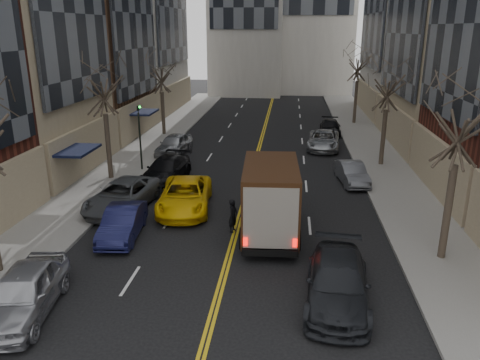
# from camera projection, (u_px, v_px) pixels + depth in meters

# --- Properties ---
(sidewalk_left) EXTENTS (4.00, 66.00, 0.15)m
(sidewalk_left) POSITION_uv_depth(u_px,v_px,m) (142.00, 151.00, 36.34)
(sidewalk_left) COLOR slate
(sidewalk_left) RESTS_ON ground
(sidewalk_right) EXTENTS (4.00, 66.00, 0.15)m
(sidewalk_right) POSITION_uv_depth(u_px,v_px,m) (378.00, 157.00, 34.53)
(sidewalk_right) COLOR slate
(sidewalk_right) RESTS_ON ground
(tree_lf_mid) EXTENTS (3.20, 3.20, 8.91)m
(tree_lf_mid) POSITION_uv_depth(u_px,v_px,m) (102.00, 74.00, 27.68)
(tree_lf_mid) COLOR #382D23
(tree_lf_mid) RESTS_ON sidewalk_left
(tree_lf_far) EXTENTS (3.20, 3.20, 8.12)m
(tree_lf_far) POSITION_uv_depth(u_px,v_px,m) (161.00, 66.00, 40.15)
(tree_lf_far) COLOR #382D23
(tree_lf_far) RESTS_ON sidewalk_left
(tree_rt_near) EXTENTS (3.20, 3.20, 8.71)m
(tree_rt_near) POSITION_uv_depth(u_px,v_px,m) (463.00, 105.00, 17.45)
(tree_rt_near) COLOR #382D23
(tree_rt_near) RESTS_ON sidewalk_right
(tree_rt_mid) EXTENTS (3.20, 3.20, 8.32)m
(tree_rt_mid) POSITION_uv_depth(u_px,v_px,m) (389.00, 76.00, 30.77)
(tree_rt_mid) COLOR #382D23
(tree_rt_mid) RESTS_ON sidewalk_right
(tree_rt_far) EXTENTS (3.20, 3.20, 9.11)m
(tree_rt_far) POSITION_uv_depth(u_px,v_px,m) (359.00, 55.00, 44.77)
(tree_rt_far) COLOR #382D23
(tree_rt_far) RESTS_ON sidewalk_right
(traffic_signal) EXTENTS (0.29, 0.26, 4.70)m
(traffic_signal) POSITION_uv_depth(u_px,v_px,m) (140.00, 130.00, 30.60)
(traffic_signal) COLOR black
(traffic_signal) RESTS_ON sidewalk_left
(ups_truck) EXTENTS (2.85, 6.47, 3.48)m
(ups_truck) POSITION_uv_depth(u_px,v_px,m) (270.00, 198.00, 21.44)
(ups_truck) COLOR black
(ups_truck) RESTS_ON ground
(observer_sedan) EXTENTS (2.58, 5.44, 1.53)m
(observer_sedan) POSITION_uv_depth(u_px,v_px,m) (338.00, 282.00, 16.25)
(observer_sedan) COLOR black
(observer_sedan) RESTS_ON ground
(taxi) EXTENTS (3.15, 5.83, 1.55)m
(taxi) POSITION_uv_depth(u_px,v_px,m) (185.00, 196.00, 24.62)
(taxi) COLOR #E9B909
(taxi) RESTS_ON ground
(pedestrian) EXTENTS (0.55, 0.68, 1.61)m
(pedestrian) POSITION_uv_depth(u_px,v_px,m) (233.00, 216.00, 21.92)
(pedestrian) COLOR black
(pedestrian) RESTS_ON ground
(parked_lf_a) EXTENTS (2.54, 4.97, 1.62)m
(parked_lf_a) POSITION_uv_depth(u_px,v_px,m) (24.00, 292.00, 15.55)
(parked_lf_a) COLOR #ABADB3
(parked_lf_a) RESTS_ON ground
(parked_lf_b) EXTENTS (1.90, 4.40, 1.41)m
(parked_lf_b) POSITION_uv_depth(u_px,v_px,m) (123.00, 223.00, 21.39)
(parked_lf_b) COLOR #13143C
(parked_lf_b) RESTS_ON ground
(parked_lf_c) EXTENTS (3.17, 5.71, 1.51)m
(parked_lf_c) POSITION_uv_depth(u_px,v_px,m) (122.00, 195.00, 24.70)
(parked_lf_c) COLOR #4C5054
(parked_lf_c) RESTS_ON ground
(parked_lf_d) EXTENTS (2.69, 5.31, 1.48)m
(parked_lf_d) POSITION_uv_depth(u_px,v_px,m) (166.00, 170.00, 29.20)
(parked_lf_d) COLOR black
(parked_lf_d) RESTS_ON ground
(parked_lf_e) EXTENTS (2.36, 4.72, 1.54)m
(parked_lf_e) POSITION_uv_depth(u_px,v_px,m) (174.00, 144.00, 35.48)
(parked_lf_e) COLOR #999CA0
(parked_lf_e) RESTS_ON ground
(parked_rt_a) EXTENTS (1.92, 4.14, 1.31)m
(parked_rt_a) POSITION_uv_depth(u_px,v_px,m) (352.00, 173.00, 28.83)
(parked_rt_a) COLOR #53555B
(parked_rt_a) RESTS_ON ground
(parked_rt_b) EXTENTS (2.88, 5.39, 1.44)m
(parked_rt_b) POSITION_uv_depth(u_px,v_px,m) (323.00, 140.00, 37.05)
(parked_rt_b) COLOR #9B9FA3
(parked_rt_b) RESTS_ON ground
(parked_rt_c) EXTENTS (2.05, 4.57, 1.30)m
(parked_rt_c) POSITION_uv_depth(u_px,v_px,m) (330.00, 127.00, 42.09)
(parked_rt_c) COLOR black
(parked_rt_c) RESTS_ON ground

